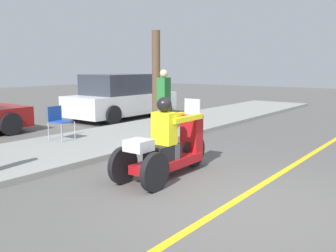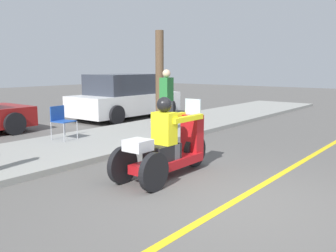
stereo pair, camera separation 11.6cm
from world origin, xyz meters
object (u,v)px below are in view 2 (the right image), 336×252
(spectator_near_curb, at_px, (167,101))
(tree_trunk, at_px, (160,75))
(parked_car_lot_far, at_px, (125,98))
(motorcycle_trike, at_px, (168,148))
(folding_chair_set_back, at_px, (61,119))

(spectator_near_curb, relative_size, tree_trunk, 0.57)
(parked_car_lot_far, bearing_deg, tree_trunk, -92.94)
(tree_trunk, bearing_deg, motorcycle_trike, -139.36)
(motorcycle_trike, height_order, folding_chair_set_back, motorcycle_trike)
(spectator_near_curb, xyz_separation_m, tree_trunk, (1.70, 1.64, 0.67))
(motorcycle_trike, height_order, parked_car_lot_far, parked_car_lot_far)
(tree_trunk, bearing_deg, parked_car_lot_far, 87.06)
(spectator_near_curb, bearing_deg, parked_car_lot_far, 62.19)
(spectator_near_curb, height_order, folding_chair_set_back, spectator_near_curb)
(tree_trunk, bearing_deg, folding_chair_set_back, -175.08)
(spectator_near_curb, bearing_deg, motorcycle_trike, -141.34)
(spectator_near_curb, bearing_deg, folding_chair_set_back, 154.07)
(spectator_near_curb, height_order, tree_trunk, tree_trunk)
(motorcycle_trike, distance_m, folding_chair_set_back, 3.86)
(parked_car_lot_far, distance_m, tree_trunk, 1.94)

